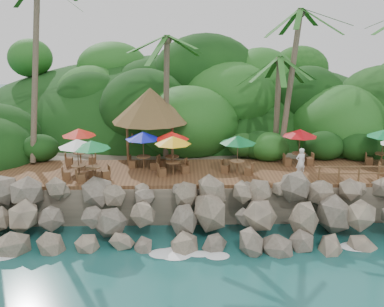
{
  "coord_description": "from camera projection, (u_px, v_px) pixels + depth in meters",
  "views": [
    {
      "loc": [
        -0.63,
        -19.36,
        10.49
      ],
      "look_at": [
        0.0,
        6.0,
        3.4
      ],
      "focal_mm": 41.69,
      "sensor_mm": 36.0,
      "label": 1
    }
  ],
  "objects": [
    {
      "name": "terrace",
      "position": [
        192.0,
        173.0,
        26.66
      ],
      "size": [
        26.0,
        5.0,
        0.2
      ],
      "primitive_type": "cube",
      "color": "brown",
      "rests_on": "land_base"
    },
    {
      "name": "foam_line",
      "position": [
        195.0,
        251.0,
        21.76
      ],
      "size": [
        25.2,
        0.8,
        0.06
      ],
      "color": "white",
      "rests_on": "ground"
    },
    {
      "name": "seawall",
      "position": [
        194.0,
        216.0,
        23.09
      ],
      "size": [
        29.0,
        4.0,
        2.3
      ],
      "primitive_type": null,
      "color": "gray",
      "rests_on": "ground"
    },
    {
      "name": "land_base",
      "position": [
        189.0,
        148.0,
        36.6
      ],
      "size": [
        32.0,
        25.2,
        2.1
      ],
      "primitive_type": "cube",
      "color": "gray",
      "rests_on": "ground"
    },
    {
      "name": "dining_clusters",
      "position": [
        207.0,
        140.0,
        26.13
      ],
      "size": [
        20.87,
        5.22,
        2.3
      ],
      "color": "brown",
      "rests_on": "terrace"
    },
    {
      "name": "palms",
      "position": [
        193.0,
        9.0,
        26.84
      ],
      "size": [
        31.93,
        6.81,
        13.4
      ],
      "color": "brown",
      "rests_on": "ground"
    },
    {
      "name": "jungle_foliage",
      "position": [
        189.0,
        164.0,
        35.92
      ],
      "size": [
        44.0,
        16.0,
        12.0
      ],
      "primitive_type": null,
      "color": "#143811",
      "rests_on": "ground"
    },
    {
      "name": "palapa",
      "position": [
        151.0,
        105.0,
        28.69
      ],
      "size": [
        5.06,
        5.06,
        4.6
      ],
      "color": "brown",
      "rests_on": "ground"
    },
    {
      "name": "waiter",
      "position": [
        301.0,
        162.0,
        25.46
      ],
      "size": [
        0.71,
        0.58,
        1.69
      ],
      "primitive_type": "imported",
      "rotation": [
        0.0,
        0.0,
        3.45
      ],
      "color": "white",
      "rests_on": "terrace"
    },
    {
      "name": "ground",
      "position": [
        195.0,
        255.0,
        21.48
      ],
      "size": [
        140.0,
        140.0,
        0.0
      ],
      "primitive_type": "plane",
      "color": "#19514F",
      "rests_on": "ground"
    },
    {
      "name": "jungle_hill",
      "position": [
        188.0,
        139.0,
        44.11
      ],
      "size": [
        44.8,
        28.0,
        15.4
      ],
      "primitive_type": "ellipsoid",
      "color": "#143811",
      "rests_on": "ground"
    }
  ]
}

